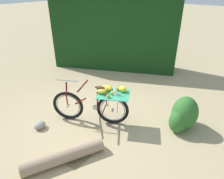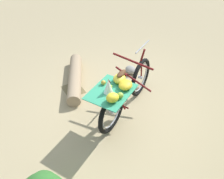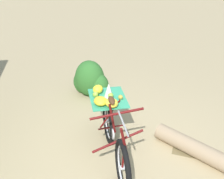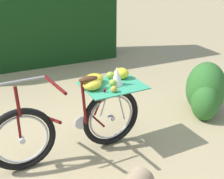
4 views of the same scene
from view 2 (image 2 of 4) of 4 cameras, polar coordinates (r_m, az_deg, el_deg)
name	(u,v)px [view 2 (image 2 of 4)]	position (r m, az deg, el deg)	size (l,w,h in m)	color
ground_plane	(134,113)	(4.05, 5.56, -5.76)	(60.00, 60.00, 0.00)	tan
bicycle	(125,91)	(3.70, 3.24, -0.44)	(1.11, 1.71, 1.03)	black
fallen_log	(75,78)	(4.68, -9.25, 2.94)	(0.25, 0.25, 1.49)	#9E8466
path_stone	(131,70)	(4.96, 4.69, 4.93)	(0.26, 0.22, 0.16)	gray
leaf_litter_patch	(73,89)	(4.58, -9.69, 0.02)	(0.44, 0.36, 0.01)	olive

